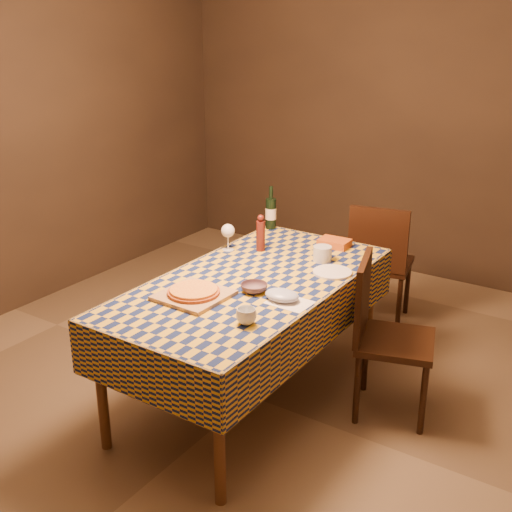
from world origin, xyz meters
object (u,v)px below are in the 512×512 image
object	(u,v)px
pizza	(194,291)
white_plate	(332,272)
bowl	(254,288)
dining_table	(251,292)
chair_right	(381,328)
wine_bottle	(271,213)
cutting_board	(194,295)
chair_far	(380,258)

from	to	relation	value
pizza	white_plate	bearing A→B (deg)	57.01
bowl	white_plate	xyz separation A→B (m)	(0.23, 0.47, -0.02)
dining_table	chair_right	bearing A→B (deg)	24.64
dining_table	wine_bottle	bearing A→B (deg)	115.54
bowl	dining_table	bearing A→B (deg)	129.48
cutting_board	chair_far	xyz separation A→B (m)	(0.34, 1.71, -0.26)
bowl	chair_right	size ratio (longest dim) A/B	0.16
cutting_board	chair_right	xyz separation A→B (m)	(0.80, 0.67, -0.26)
wine_bottle	white_plate	distance (m)	0.92
chair_right	chair_far	bearing A→B (deg)	113.72
dining_table	chair_far	distance (m)	1.38
pizza	white_plate	size ratio (longest dim) A/B	1.55
cutting_board	pizza	size ratio (longest dim) A/B	0.97
wine_bottle	chair_right	distance (m)	1.27
chair_right	white_plate	bearing A→B (deg)	173.99
white_plate	chair_far	distance (m)	1.04
pizza	chair_right	size ratio (longest dim) A/B	0.38
wine_bottle	chair_far	size ratio (longest dim) A/B	0.33
dining_table	chair_right	xyz separation A→B (m)	(0.68, 0.31, -0.17)
pizza	white_plate	xyz separation A→B (m)	(0.46, 0.71, -0.03)
chair_far	chair_right	xyz separation A→B (m)	(0.46, -1.04, 0.00)
chair_right	dining_table	bearing A→B (deg)	-155.36
pizza	wine_bottle	world-z (taller)	wine_bottle
wine_bottle	chair_far	xyz separation A→B (m)	(0.63, 0.49, -0.36)
cutting_board	white_plate	bearing A→B (deg)	57.01
wine_bottle	chair_right	size ratio (longest dim) A/B	0.33
pizza	wine_bottle	xyz separation A→B (m)	(-0.29, 1.23, 0.08)
pizza	chair_far	xyz separation A→B (m)	(0.34, 1.71, -0.28)
dining_table	white_plate	size ratio (longest dim) A/B	8.14
bowl	chair_far	world-z (taller)	chair_far
bowl	wine_bottle	distance (m)	1.12
bowl	wine_bottle	size ratio (longest dim) A/B	0.48
pizza	bowl	world-z (taller)	pizza
wine_bottle	pizza	bearing A→B (deg)	-76.74
pizza	bowl	bearing A→B (deg)	46.20
dining_table	white_plate	xyz separation A→B (m)	(0.34, 0.35, 0.08)
dining_table	pizza	size ratio (longest dim) A/B	5.25
cutting_board	wine_bottle	bearing A→B (deg)	103.26
white_plate	chair_far	size ratio (longest dim) A/B	0.24
white_plate	pizza	bearing A→B (deg)	-122.99
bowl	chair_right	world-z (taller)	chair_right
bowl	chair_far	distance (m)	1.50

